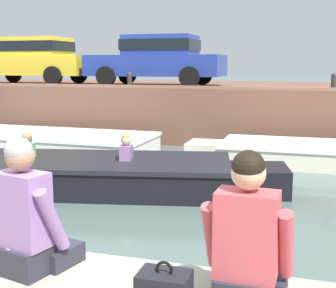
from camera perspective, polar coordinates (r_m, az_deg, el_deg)
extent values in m
plane|color=#4C605B|center=(8.34, 2.08, -6.05)|extent=(400.00, 400.00, 0.00)
cube|color=brown|center=(15.63, 9.11, 4.23)|extent=(60.00, 6.00, 1.59)
cube|color=brown|center=(12.72, 7.51, 6.81)|extent=(60.00, 0.24, 0.08)
cube|color=white|center=(12.75, -13.63, 0.11)|extent=(5.27, 2.20, 0.39)
cube|color=white|center=(12.71, -13.67, 1.15)|extent=(5.33, 2.26, 0.08)
cube|color=brown|center=(12.53, -12.13, 0.62)|extent=(0.29, 1.86, 0.06)
cube|color=silver|center=(11.15, 18.14, -1.43)|extent=(4.42, 1.77, 0.40)
cube|color=silver|center=(11.38, 4.70, -0.75)|extent=(0.89, 0.97, 0.40)
cube|color=white|center=(11.10, 18.20, -0.20)|extent=(4.48, 1.83, 0.08)
cube|color=black|center=(8.70, -10.18, -3.88)|extent=(5.48, 2.82, 0.48)
cube|color=black|center=(8.45, 10.87, -4.31)|extent=(1.22, 1.18, 0.48)
cube|color=black|center=(8.64, -10.23, -2.06)|extent=(5.55, 2.89, 0.08)
cube|color=brown|center=(8.77, -12.69, -2.63)|extent=(0.56, 1.65, 0.06)
cube|color=#8C669E|center=(8.45, -5.11, -1.65)|extent=(0.26, 0.35, 0.44)
sphere|color=beige|center=(8.40, -5.14, 0.49)|extent=(0.19, 0.19, 0.19)
sphere|color=tan|center=(8.39, -5.15, 0.76)|extent=(0.17, 0.17, 0.17)
cube|color=#66B26B|center=(8.95, -16.72, -1.38)|extent=(0.26, 0.35, 0.44)
sphere|color=brown|center=(8.90, -16.82, 0.64)|extent=(0.19, 0.19, 0.19)
sphere|color=tan|center=(8.89, -16.83, 0.89)|extent=(0.17, 0.17, 0.17)
cube|color=yellow|center=(16.71, -16.35, 9.18)|extent=(4.25, 1.79, 0.64)
cube|color=yellow|center=(16.63, -15.94, 11.34)|extent=(2.13, 1.56, 0.60)
cube|color=black|center=(16.63, -15.94, 11.34)|extent=(2.22, 1.60, 0.33)
cylinder|color=black|center=(18.18, -18.34, 8.09)|extent=(0.60, 0.19, 0.60)
cylinder|color=black|center=(15.27, -13.86, 8.07)|extent=(0.60, 0.19, 0.60)
cylinder|color=black|center=(16.85, -10.84, 8.31)|extent=(0.60, 0.19, 0.60)
cube|color=#233893|center=(14.80, -1.50, 9.54)|extent=(4.22, 1.74, 0.64)
cube|color=#233893|center=(14.76, -0.88, 11.95)|extent=(2.11, 1.53, 0.60)
cube|color=black|center=(14.76, -0.88, 11.95)|extent=(2.20, 1.56, 0.33)
cylinder|color=black|center=(14.45, -7.58, 8.18)|extent=(0.60, 0.18, 0.60)
cylinder|color=black|center=(16.08, -4.98, 8.38)|extent=(0.60, 0.18, 0.60)
cylinder|color=black|center=(13.59, 2.62, 8.16)|extent=(0.60, 0.18, 0.60)
cylinder|color=black|center=(15.31, 4.25, 8.33)|extent=(0.60, 0.18, 0.60)
cylinder|color=#2D2B28|center=(13.60, -4.71, 7.62)|extent=(0.14, 0.14, 0.35)
sphere|color=#2D2B28|center=(13.60, -4.72, 8.44)|extent=(0.15, 0.15, 0.15)
cylinder|color=#2D2B28|center=(12.71, 19.56, 6.94)|extent=(0.14, 0.14, 0.35)
sphere|color=#2D2B28|center=(12.71, 19.61, 7.82)|extent=(0.15, 0.15, 0.15)
cube|color=#282833|center=(3.50, -16.97, -13.27)|extent=(0.40, 0.35, 0.20)
cube|color=#282833|center=(3.65, -14.37, -12.66)|extent=(0.50, 0.41, 0.14)
cube|color=#8C669E|center=(3.38, -17.28, -7.63)|extent=(0.40, 0.30, 0.52)
cylinder|color=#8C669E|center=(3.28, -13.93, -8.98)|extent=(0.15, 0.30, 0.47)
cylinder|color=#8C669E|center=(3.58, -19.06, -7.60)|extent=(0.15, 0.30, 0.47)
sphere|color=#A37556|center=(3.29, -17.60, -1.46)|extent=(0.20, 0.20, 0.20)
sphere|color=gray|center=(3.28, -17.77, -0.80)|extent=(0.19, 0.19, 0.19)
cube|color=#282833|center=(3.17, 10.08, -16.12)|extent=(0.46, 0.34, 0.14)
cube|color=#C64C51|center=(2.81, 9.57, -10.86)|extent=(0.37, 0.24, 0.52)
cylinder|color=#C64C51|center=(2.85, 14.17, -11.84)|extent=(0.10, 0.29, 0.47)
cylinder|color=#C64C51|center=(2.92, 5.38, -11.08)|extent=(0.10, 0.29, 0.47)
sphere|color=tan|center=(2.71, 9.79, -3.50)|extent=(0.20, 0.20, 0.20)
sphere|color=black|center=(2.69, 9.78, -2.72)|extent=(0.19, 0.19, 0.19)
cylinder|color=#CCC64C|center=(3.47, -18.67, -13.74)|extent=(0.06, 0.06, 0.18)
cylinder|color=white|center=(3.43, -18.77, -12.17)|extent=(0.04, 0.04, 0.02)
torus|color=black|center=(2.58, -0.47, -15.04)|extent=(0.10, 0.02, 0.10)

